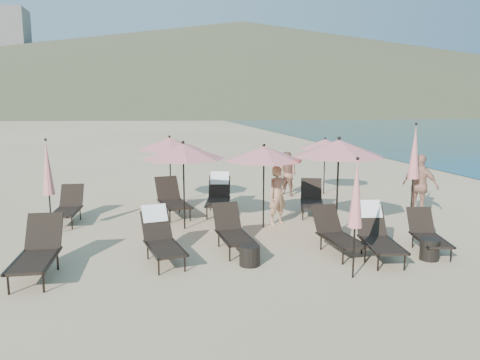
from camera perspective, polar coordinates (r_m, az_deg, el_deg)
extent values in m
plane|color=#D6BA8C|center=(10.56, 10.57, -8.78)|extent=(800.00, 800.00, 0.00)
cone|color=brown|center=(316.72, 0.23, 13.89)|extent=(690.00, 690.00, 55.00)
cone|color=brown|center=(390.94, 18.64, 10.88)|extent=(280.00, 280.00, 32.00)
cube|color=beige|center=(263.56, -26.68, 13.03)|extent=(22.00, 18.00, 48.00)
cube|color=beige|center=(322.30, -19.18, 11.78)|extent=(18.00, 16.00, 38.00)
cube|color=black|center=(9.49, -23.87, -9.09)|extent=(0.73, 1.35, 0.06)
cube|color=black|center=(10.23, -22.76, -5.80)|extent=(0.70, 0.53, 0.68)
cylinder|color=black|center=(9.14, -26.42, -11.32)|extent=(0.04, 0.04, 0.38)
cylinder|color=black|center=(10.17, -24.56, -9.11)|extent=(0.04, 0.04, 0.38)
cylinder|color=black|center=(8.98, -22.85, -11.42)|extent=(0.04, 0.04, 0.38)
cylinder|color=black|center=(10.03, -21.35, -9.14)|extent=(0.04, 0.04, 0.38)
cube|color=black|center=(9.63, -25.72, -8.90)|extent=(0.10, 1.49, 0.04)
cube|color=black|center=(9.46, -21.82, -8.95)|extent=(0.10, 1.49, 0.04)
cube|color=black|center=(9.67, -9.07, -8.30)|extent=(0.83, 1.28, 0.05)
cube|color=black|center=(10.33, -10.17, -5.47)|extent=(0.69, 0.56, 0.61)
cylinder|color=black|center=(9.21, -9.88, -10.39)|extent=(0.04, 0.04, 0.34)
cylinder|color=black|center=(10.16, -11.18, -8.53)|extent=(0.04, 0.04, 0.34)
cylinder|color=black|center=(9.33, -6.75, -10.06)|extent=(0.04, 0.04, 0.34)
cylinder|color=black|center=(10.26, -8.34, -8.26)|extent=(0.04, 0.04, 0.34)
cube|color=black|center=(9.65, -10.87, -8.32)|extent=(0.30, 1.32, 0.04)
cube|color=black|center=(9.78, -7.44, -7.99)|extent=(0.30, 1.32, 0.04)
cube|color=white|center=(10.41, -10.38, -4.04)|extent=(0.58, 0.38, 0.37)
cube|color=black|center=(10.31, -0.56, -7.05)|extent=(0.69, 1.22, 0.05)
cube|color=black|center=(10.98, -1.64, -4.45)|extent=(0.64, 0.49, 0.61)
cylinder|color=black|center=(9.85, -1.26, -8.94)|extent=(0.04, 0.04, 0.33)
cylinder|color=black|center=(10.79, -2.60, -7.29)|extent=(0.04, 0.04, 0.33)
cylinder|color=black|center=(9.98, 1.63, -8.68)|extent=(0.04, 0.04, 0.33)
cylinder|color=black|center=(10.91, 0.04, -7.08)|extent=(0.04, 0.04, 0.33)
cube|color=black|center=(10.28, -2.23, -7.04)|extent=(0.14, 1.33, 0.04)
cube|color=black|center=(10.43, 0.95, -6.80)|extent=(0.14, 1.33, 0.04)
cube|color=black|center=(10.35, 12.41, -7.23)|extent=(0.70, 1.22, 0.05)
cube|color=black|center=(10.94, 10.49, -4.69)|extent=(0.64, 0.49, 0.60)
cylinder|color=black|center=(9.87, 12.44, -9.12)|extent=(0.04, 0.04, 0.33)
cylinder|color=black|center=(10.72, 9.84, -7.53)|extent=(0.04, 0.04, 0.33)
cylinder|color=black|center=(10.12, 14.99, -8.76)|extent=(0.04, 0.04, 0.33)
cylinder|color=black|center=(10.95, 12.25, -7.25)|extent=(0.04, 0.04, 0.33)
cube|color=black|center=(10.25, 10.83, -7.28)|extent=(0.15, 1.32, 0.04)
cube|color=black|center=(10.52, 13.70, -6.94)|extent=(0.15, 1.32, 0.04)
cube|color=black|center=(10.18, 17.01, -7.63)|extent=(0.81, 1.31, 0.05)
cube|color=black|center=(10.84, 15.63, -4.86)|extent=(0.70, 0.55, 0.63)
cylinder|color=black|center=(9.69, 16.48, -9.61)|extent=(0.04, 0.04, 0.35)
cylinder|color=black|center=(10.64, 14.63, -7.81)|extent=(0.04, 0.04, 0.35)
cylinder|color=black|center=(9.87, 19.44, -9.41)|extent=(0.04, 0.04, 0.35)
cylinder|color=black|center=(10.80, 17.34, -7.66)|extent=(0.04, 0.04, 0.35)
cube|color=black|center=(10.12, 15.27, -7.58)|extent=(0.25, 1.37, 0.04)
cube|color=black|center=(10.32, 18.54, -7.40)|extent=(0.25, 1.37, 0.04)
cube|color=white|center=(10.92, 15.45, -3.44)|extent=(0.59, 0.37, 0.38)
cube|color=black|center=(11.01, 22.33, -6.85)|extent=(0.79, 1.18, 0.05)
cube|color=black|center=(11.60, 21.14, -4.60)|extent=(0.64, 0.53, 0.56)
cylinder|color=black|center=(10.57, 21.94, -8.42)|extent=(0.03, 0.03, 0.31)
cylinder|color=black|center=(11.41, 20.31, -7.02)|extent=(0.03, 0.03, 0.31)
cylinder|color=black|center=(10.74, 24.32, -8.30)|extent=(0.03, 0.03, 0.31)
cylinder|color=black|center=(11.57, 22.53, -6.93)|extent=(0.03, 0.03, 0.31)
cube|color=black|center=(10.95, 20.91, -6.79)|extent=(0.31, 1.20, 0.04)
cube|color=black|center=(11.15, 23.56, -6.69)|extent=(0.31, 1.20, 0.04)
cube|color=black|center=(13.45, -20.47, -3.70)|extent=(0.71, 1.24, 0.05)
cube|color=black|center=(14.16, -19.82, -1.79)|extent=(0.65, 0.50, 0.62)
cylinder|color=black|center=(13.08, -22.03, -4.97)|extent=(0.04, 0.04, 0.34)
cylinder|color=black|center=(14.05, -20.99, -3.93)|extent=(0.04, 0.04, 0.34)
cylinder|color=black|center=(12.96, -19.80, -4.97)|extent=(0.04, 0.04, 0.34)
cylinder|color=black|center=(13.94, -18.90, -3.92)|extent=(0.04, 0.04, 0.34)
cube|color=black|center=(13.57, -21.67, -3.61)|extent=(0.14, 1.35, 0.04)
cube|color=black|center=(13.43, -19.18, -3.60)|extent=(0.14, 1.35, 0.04)
cube|color=black|center=(13.51, -7.94, -2.98)|extent=(0.91, 1.42, 0.05)
cube|color=black|center=(14.29, -8.85, -0.99)|extent=(0.76, 0.62, 0.68)
cylinder|color=black|center=(12.97, -8.53, -4.41)|extent=(0.04, 0.04, 0.37)
cylinder|color=black|center=(14.04, -9.64, -3.37)|extent=(0.04, 0.04, 0.37)
cylinder|color=black|center=(13.11, -6.11, -4.21)|extent=(0.04, 0.04, 0.37)
cylinder|color=black|center=(14.17, -7.38, -3.20)|extent=(0.04, 0.04, 0.37)
cube|color=black|center=(13.48, -9.35, -2.99)|extent=(0.32, 1.46, 0.04)
cube|color=black|center=(13.64, -6.65, -2.78)|extent=(0.32, 1.46, 0.04)
cube|color=black|center=(13.71, -2.73, -2.77)|extent=(0.91, 1.38, 0.05)
cube|color=black|center=(14.49, -2.52, -0.84)|extent=(0.74, 0.61, 0.65)
cylinder|color=black|center=(13.26, -4.06, -4.05)|extent=(0.04, 0.04, 0.36)
cylinder|color=black|center=(14.32, -3.67, -3.03)|extent=(0.04, 0.04, 0.36)
cylinder|color=black|center=(13.22, -1.67, -4.07)|extent=(0.04, 0.04, 0.36)
cylinder|color=black|center=(14.28, -1.47, -3.04)|extent=(0.04, 0.04, 0.36)
cube|color=black|center=(13.79, -4.03, -2.67)|extent=(0.35, 1.40, 0.04)
cube|color=black|center=(13.74, -1.39, -2.68)|extent=(0.35, 1.40, 0.04)
cube|color=white|center=(14.59, -2.49, 0.23)|extent=(0.62, 0.41, 0.39)
cube|color=black|center=(13.71, 8.75, -2.94)|extent=(0.97, 1.35, 0.05)
cube|color=black|center=(14.45, 8.68, -1.09)|extent=(0.74, 0.63, 0.62)
cylinder|color=black|center=(13.26, 7.67, -4.15)|extent=(0.04, 0.04, 0.34)
cylinder|color=black|center=(14.27, 7.61, -3.17)|extent=(0.04, 0.04, 0.34)
cylinder|color=black|center=(13.28, 9.94, -4.19)|extent=(0.04, 0.04, 0.34)
cylinder|color=black|center=(14.29, 9.72, -3.21)|extent=(0.04, 0.04, 0.34)
cube|color=black|center=(13.75, 7.48, -2.83)|extent=(0.46, 1.31, 0.04)
cube|color=black|center=(13.78, 10.01, -2.87)|extent=(0.46, 1.31, 0.04)
cylinder|color=black|center=(12.15, -6.85, -1.04)|extent=(0.04, 0.04, 2.15)
cone|color=#DD7D7D|center=(12.01, -6.94, 3.51)|extent=(2.15, 2.15, 0.39)
sphere|color=black|center=(11.99, -6.96, 4.58)|extent=(0.08, 0.08, 0.08)
cylinder|color=black|center=(12.19, 2.89, -1.14)|extent=(0.04, 0.04, 2.07)
cone|color=#DD7D7D|center=(12.05, 2.93, 3.24)|extent=(2.07, 2.07, 0.37)
sphere|color=black|center=(12.03, 2.94, 4.26)|extent=(0.08, 0.08, 0.08)
cylinder|color=black|center=(11.86, 11.78, -1.12)|extent=(0.05, 0.05, 2.27)
cone|color=#DD7D7D|center=(11.71, 11.95, 3.83)|extent=(2.27, 2.27, 0.41)
sphere|color=black|center=(11.69, 11.99, 4.99)|extent=(0.09, 0.09, 0.09)
cylinder|color=black|center=(15.09, -8.49, 0.86)|extent=(0.04, 0.04, 2.08)
cone|color=#DD7D7D|center=(14.97, -8.58, 4.42)|extent=(2.08, 2.08, 0.38)
sphere|color=black|center=(14.96, -8.60, 5.25)|extent=(0.08, 0.08, 0.08)
cylinder|color=black|center=(16.99, 10.24, 1.46)|extent=(0.04, 0.04, 1.90)
cone|color=#DD7D7D|center=(16.89, 10.33, 4.34)|extent=(1.90, 1.90, 0.34)
sphere|color=black|center=(16.88, 10.35, 5.01)|extent=(0.07, 0.07, 0.07)
cylinder|color=black|center=(9.11, 13.69, -8.60)|extent=(0.04, 0.04, 0.99)
cone|color=#DD7D7D|center=(8.83, 13.98, -1.66)|extent=(0.27, 0.27, 1.26)
sphere|color=black|center=(8.73, 14.15, 2.56)|extent=(0.06, 0.06, 0.06)
cylinder|color=black|center=(14.01, 20.19, -2.19)|extent=(0.04, 0.04, 1.17)
cone|color=#DD7D7D|center=(13.82, 20.51, 3.21)|extent=(0.32, 0.32, 1.49)
sphere|color=black|center=(13.76, 20.69, 6.42)|extent=(0.07, 0.07, 0.07)
cylinder|color=black|center=(12.49, -22.08, -3.99)|extent=(0.04, 0.04, 1.04)
cone|color=#DD7D7D|center=(12.28, -22.43, 1.37)|extent=(0.28, 0.28, 1.32)
sphere|color=black|center=(12.21, -22.63, 4.57)|extent=(0.07, 0.07, 0.07)
cylinder|color=black|center=(9.60, 1.18, -9.19)|extent=(0.43, 0.43, 0.41)
cylinder|color=black|center=(10.68, 22.09, -7.84)|extent=(0.40, 0.40, 0.45)
imported|color=tan|center=(12.62, 4.61, -1.89)|extent=(0.68, 0.58, 1.59)
imported|color=#96614D|center=(16.50, 5.80, 0.73)|extent=(0.94, 0.96, 1.56)
imported|color=tan|center=(14.32, 21.11, -0.67)|extent=(0.94, 1.14, 1.82)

